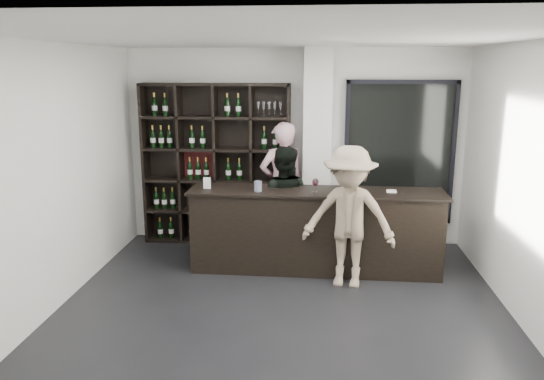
# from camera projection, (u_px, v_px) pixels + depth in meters

# --- Properties ---
(floor) EXTENTS (5.00, 5.50, 0.01)m
(floor) POSITION_uv_depth(u_px,v_px,m) (280.00, 322.00, 5.62)
(floor) COLOR black
(floor) RESTS_ON ground
(wine_shelf) EXTENTS (2.20, 0.35, 2.40)m
(wine_shelf) POSITION_uv_depth(u_px,v_px,m) (216.00, 165.00, 7.93)
(wine_shelf) COLOR black
(wine_shelf) RESTS_ON floor
(structural_column) EXTENTS (0.40, 0.40, 2.90)m
(structural_column) POSITION_uv_depth(u_px,v_px,m) (317.00, 151.00, 7.65)
(structural_column) COLOR silver
(structural_column) RESTS_ON floor
(glass_panel) EXTENTS (1.60, 0.08, 2.10)m
(glass_panel) POSITION_uv_depth(u_px,v_px,m) (399.00, 153.00, 7.77)
(glass_panel) COLOR black
(glass_panel) RESTS_ON floor
(tasting_counter) EXTENTS (3.29, 0.68, 1.08)m
(tasting_counter) POSITION_uv_depth(u_px,v_px,m) (315.00, 231.00, 6.92)
(tasting_counter) COLOR black
(tasting_counter) RESTS_ON floor
(taster_pink) EXTENTS (0.80, 0.69, 1.87)m
(taster_pink) POSITION_uv_depth(u_px,v_px,m) (282.00, 186.00, 7.74)
(taster_pink) COLOR #E0A9B5
(taster_pink) RESTS_ON floor
(taster_black) EXTENTS (0.83, 0.68, 1.60)m
(taster_black) POSITION_uv_depth(u_px,v_px,m) (283.00, 204.00, 7.23)
(taster_black) COLOR black
(taster_black) RESTS_ON floor
(customer) EXTENTS (1.22, 0.84, 1.73)m
(customer) POSITION_uv_depth(u_px,v_px,m) (349.00, 217.00, 6.37)
(customer) COLOR gray
(customer) RESTS_ON floor
(wine_glass) EXTENTS (0.09, 0.09, 0.19)m
(wine_glass) POSITION_uv_depth(u_px,v_px,m) (315.00, 184.00, 6.71)
(wine_glass) COLOR white
(wine_glass) RESTS_ON tasting_counter
(spit_cup) EXTENTS (0.12, 0.12, 0.13)m
(spit_cup) POSITION_uv_depth(u_px,v_px,m) (258.00, 186.00, 6.74)
(spit_cup) COLOR silver
(spit_cup) RESTS_ON tasting_counter
(napkin_stack) EXTENTS (0.13, 0.13, 0.02)m
(napkin_stack) POSITION_uv_depth(u_px,v_px,m) (391.00, 191.00, 6.72)
(napkin_stack) COLOR white
(napkin_stack) RESTS_ON tasting_counter
(card_stand) EXTENTS (0.10, 0.06, 0.14)m
(card_stand) POSITION_uv_depth(u_px,v_px,m) (207.00, 183.00, 6.91)
(card_stand) COLOR white
(card_stand) RESTS_ON tasting_counter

